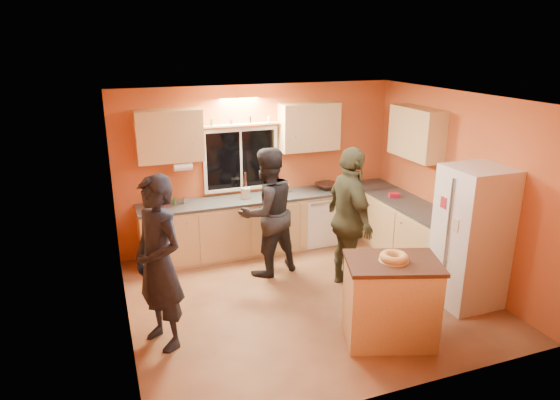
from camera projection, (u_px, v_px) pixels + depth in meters
name	position (u px, v px, depth m)	size (l,w,h in m)	color
ground	(306.00, 297.00, 6.61)	(4.50, 4.50, 0.00)	brown
room_shell	(305.00, 171.00, 6.51)	(4.54, 4.04, 2.61)	#BC5C30
back_counter	(266.00, 223.00, 7.99)	(4.23, 0.62, 0.90)	tan
right_counter	(412.00, 233.00, 7.55)	(0.62, 1.84, 0.90)	tan
refrigerator	(472.00, 237.00, 6.24)	(0.72, 0.70, 1.80)	silver
island	(390.00, 300.00, 5.54)	(1.17, 0.97, 0.97)	tan
bundt_pastry	(394.00, 257.00, 5.38)	(0.31, 0.31, 0.09)	tan
person_left	(159.00, 263.00, 5.33)	(0.71, 0.47, 1.95)	black
person_center	(267.00, 212.00, 7.04)	(0.90, 0.70, 1.85)	black
person_right	(350.00, 220.00, 6.59)	(1.15, 0.48, 1.96)	#363924
mixing_bowl	(328.00, 186.00, 8.21)	(0.38, 0.38, 0.09)	black
utensil_crock	(246.00, 193.00, 7.70)	(0.14, 0.14, 0.17)	beige
potted_plant	(452.00, 213.00, 6.69)	(0.24, 0.21, 0.27)	gray
red_box	(394.00, 195.00, 7.78)	(0.16, 0.12, 0.07)	#AD1A2C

